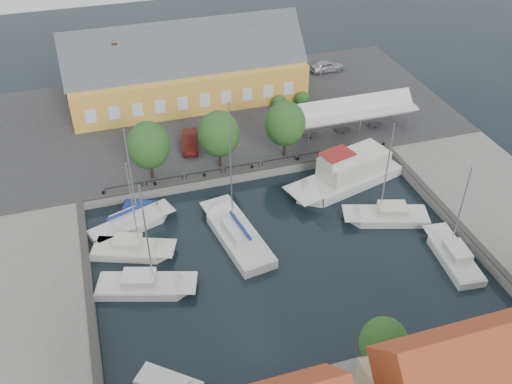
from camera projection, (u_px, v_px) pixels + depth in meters
ground at (276, 244)px, 50.83m from camera, size 140.00×140.00×0.00m
north_quay at (214, 118)px, 68.15m from camera, size 56.00×26.00×1.00m
west_quay at (14, 312)px, 43.76m from camera, size 12.00×24.00×1.00m
east_quay at (501, 207)px, 54.24m from camera, size 12.00×24.00×1.00m
quay_edge_fittings at (260, 203)px, 53.84m from camera, size 56.00×24.72×0.40m
warehouse at (181, 72)px, 69.29m from camera, size 28.56×14.00×9.55m
tent_canopy at (354, 110)px, 63.07m from camera, size 14.00×4.00×2.83m
quay_trees at (219, 134)px, 56.63m from camera, size 18.20×4.20×6.30m
car_silver at (327, 66)px, 76.94m from camera, size 4.64×2.03×1.56m
car_red at (190, 141)px, 61.43m from camera, size 2.50×4.94×1.55m
center_sailboat at (238, 237)px, 51.05m from camera, size 4.62×10.68×14.03m
trawler at (348, 175)px, 57.66m from camera, size 13.15×6.98×5.00m
east_boat_b at (388, 217)px, 53.42m from camera, size 8.32×4.83×10.96m
east_boat_c at (453, 258)px, 49.01m from camera, size 3.16×7.78×9.83m
west_boat_a at (130, 225)px, 52.44m from camera, size 8.27×4.82×10.78m
west_boat_b at (132, 251)px, 49.70m from camera, size 7.57×4.88×10.07m
west_boat_c at (144, 287)px, 46.22m from camera, size 8.44×4.86×11.03m
launch_nw at (144, 208)px, 54.76m from camera, size 4.42×3.10×0.88m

